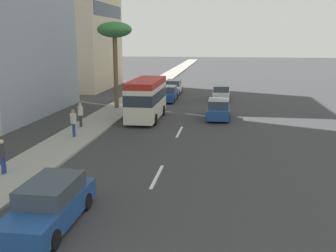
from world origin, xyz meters
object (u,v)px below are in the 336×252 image
car_second (218,109)px  pedestrian_near_lamp (3,155)px  car_fifth (50,205)px  car_third (168,94)px  pedestrian_by_tree (73,122)px  minibus_lead (146,98)px  palm_tree (115,33)px  pedestrian_mid_block (80,114)px  car_sixth (221,93)px  car_fourth (173,87)px

car_second → pedestrian_near_lamp: size_ratio=2.61×
car_second → car_fifth: car_second is taller
car_third → pedestrian_by_tree: bearing=-13.0°
minibus_lead → palm_tree: (4.05, 3.62, 5.06)m
minibus_lead → pedestrian_by_tree: minibus_lead is taller
pedestrian_near_lamp → palm_tree: (17.93, -0.42, 5.76)m
pedestrian_mid_block → minibus_lead: bearing=5.7°
minibus_lead → pedestrian_mid_block: (-3.95, 4.02, -0.64)m
car_second → palm_tree: 11.46m
pedestrian_near_lamp → pedestrian_by_tree: pedestrian_by_tree is taller
minibus_lead → pedestrian_near_lamp: bearing=-16.2°
car_fifth → pedestrian_mid_block: 14.83m
car_second → car_sixth: car_second is taller
car_second → car_fourth: bearing=21.9°
car_fourth → pedestrian_by_tree: size_ratio=2.54×
car_sixth → pedestrian_by_tree: size_ratio=2.31×
car_third → car_sixth: size_ratio=1.03×
minibus_lead → pedestrian_near_lamp: size_ratio=3.98×
car_sixth → pedestrian_near_lamp: (-24.74, 9.80, 0.32)m
car_fifth → car_third: bearing=180.0°
pedestrian_near_lamp → car_fourth: bearing=144.5°
pedestrian_mid_block → car_second: bearing=-10.9°
minibus_lead → palm_tree: bearing=-138.2°
car_fifth → pedestrian_by_tree: (11.45, 3.71, 0.39)m
car_third → car_fourth: (5.50, 0.13, 0.02)m
pedestrian_by_tree → minibus_lead: bearing=83.6°
car_sixth → pedestrian_mid_block: bearing=146.6°
pedestrian_mid_block → pedestrian_by_tree: size_ratio=0.97×
minibus_lead → car_fifth: (-18.14, -0.27, -1.00)m
minibus_lead → car_sixth: minibus_lead is taller
car_third → car_fourth: 5.50m
pedestrian_mid_block → palm_tree: size_ratio=0.23×
car_sixth → palm_tree: (-6.81, 9.38, 6.07)m
pedestrian_mid_block → car_fourth: bearing=38.7°
minibus_lead → pedestrian_near_lamp: 14.48m
pedestrian_by_tree → car_third: bearing=97.8°
car_third → car_fourth: car_fourth is taller
pedestrian_near_lamp → palm_tree: 18.83m
car_third → pedestrian_near_lamp: 23.69m
car_third → palm_tree: bearing=-36.1°
car_third → car_fifth: (-27.54, 0.02, 0.01)m
car_fourth → pedestrian_mid_block: (-18.85, 4.17, 0.35)m
minibus_lead → car_fourth: minibus_lead is taller
car_second → car_third: car_second is taller
car_second → car_fourth: size_ratio=0.95×
car_third → car_fifth: bearing=-0.0°
pedestrian_by_tree → pedestrian_mid_block: bearing=122.7°
minibus_lead → pedestrian_mid_block: bearing=-45.5°
car_fifth → car_sixth: size_ratio=1.14×
minibus_lead → palm_tree: size_ratio=0.86×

